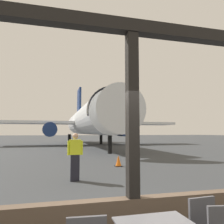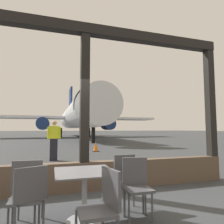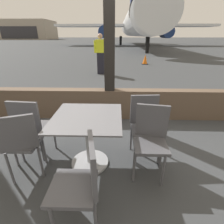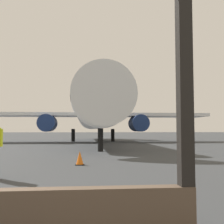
{
  "view_description": "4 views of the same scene",
  "coord_description": "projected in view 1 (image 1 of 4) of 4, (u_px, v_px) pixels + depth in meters",
  "views": [
    {
      "loc": [
        -1.34,
        -3.79,
        1.76
      ],
      "look_at": [
        3.67,
        15.88,
        3.64
      ],
      "focal_mm": 35.72,
      "sensor_mm": 36.0,
      "label": 1
    },
    {
      "loc": [
        -0.71,
        -4.56,
        1.37
      ],
      "look_at": [
        5.38,
        15.69,
        3.16
      ],
      "focal_mm": 32.1,
      "sensor_mm": 36.0,
      "label": 2
    },
    {
      "loc": [
        0.15,
        -3.37,
        1.67
      ],
      "look_at": [
        0.08,
        -1.12,
        0.63
      ],
      "focal_mm": 26.81,
      "sensor_mm": 36.0,
      "label": 3
    },
    {
      "loc": [
        2.07,
        -3.98,
        1.44
      ],
      "look_at": [
        3.39,
        9.24,
        2.28
      ],
      "focal_mm": 44.82,
      "sensor_mm": 36.0,
      "label": 4
    }
  ],
  "objects": [
    {
      "name": "airplane",
      "position": [
        89.0,
        120.0,
        30.61
      ],
      "size": [
        26.83,
        31.39,
        10.42
      ],
      "color": "silver",
      "rests_on": "ground"
    },
    {
      "name": "window_frame",
      "position": [
        133.0,
        154.0,
        3.95
      ],
      "size": [
        7.3,
        0.24,
        3.84
      ],
      "color": "brown",
      "rests_on": "ground"
    },
    {
      "name": "traffic_cone",
      "position": [
        118.0,
        161.0,
        11.63
      ],
      "size": [
        0.36,
        0.36,
        0.56
      ],
      "color": "orange",
      "rests_on": "ground"
    },
    {
      "name": "ground_plane",
      "position": [
        62.0,
        142.0,
        42.42
      ],
      "size": [
        220.0,
        220.0,
        0.0
      ],
      "primitive_type": "plane",
      "color": "#383A3D"
    },
    {
      "name": "ground_crew_worker",
      "position": [
        75.0,
        156.0,
        8.19
      ],
      "size": [
        0.57,
        0.22,
        1.74
      ],
      "color": "black",
      "rests_on": "ground"
    }
  ]
}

